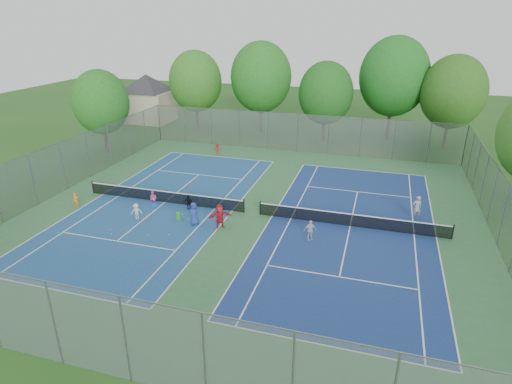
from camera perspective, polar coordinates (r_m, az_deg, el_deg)
ground at (r=30.97m, az=-0.53°, el=-2.90°), size 120.00×120.00×0.00m
court_pad at (r=30.97m, az=-0.53°, el=-2.89°), size 32.00×32.00×0.01m
court_left at (r=33.53m, az=-12.04°, el=-1.34°), size 10.97×23.77×0.01m
court_right at (r=29.85m, az=12.45°, el=-4.46°), size 10.97×23.77×0.01m
net_left at (r=33.36m, az=-12.10°, el=-0.65°), size 12.87×0.10×0.91m
net_right at (r=29.66m, az=12.52°, el=-3.70°), size 12.87×0.10×0.91m
fence_north at (r=44.96m, az=5.57°, el=7.84°), size 32.00×0.10×4.00m
fence_south at (r=17.64m, az=-17.01°, el=-18.39°), size 32.00×0.10×4.00m
fence_west at (r=37.86m, az=-24.39°, el=3.09°), size 0.10×32.00×4.00m
fence_east at (r=29.99m, az=30.13°, el=-2.82°), size 0.10×32.00×4.00m
house at (r=59.79m, az=-14.36°, el=13.07°), size 11.03×11.03×7.30m
tree_nw at (r=54.10m, az=-8.07°, el=14.41°), size 6.40×6.40×9.58m
tree_nl at (r=52.18m, az=0.67°, el=15.05°), size 7.20×7.20×10.69m
tree_nc at (r=48.78m, az=9.29°, el=12.88°), size 6.00×6.00×8.85m
tree_nr at (r=51.10m, az=17.94°, el=14.42°), size 7.60×7.60×11.42m
tree_ne at (r=49.71m, az=24.82°, el=12.01°), size 6.60×6.60×9.77m
tree_side_w at (r=46.48m, az=-20.01°, el=11.19°), size 5.60×5.60×8.47m
ball_crate at (r=32.81m, az=-13.35°, el=-1.75°), size 0.41×0.41×0.30m
ball_hopper at (r=30.38m, az=-10.28°, el=-3.21°), size 0.38×0.38×0.58m
student_a at (r=34.45m, az=-22.90°, el=-1.03°), size 0.43×0.28×1.15m
student_b at (r=33.04m, az=-13.52°, el=-0.83°), size 0.54×0.42×1.10m
student_c at (r=31.08m, az=-15.65°, el=-2.50°), size 0.88×0.75×1.18m
student_d at (r=31.85m, az=-9.00°, el=-1.38°), size 0.67×0.39×1.08m
student_e at (r=29.35m, az=-8.28°, el=-2.89°), size 0.81×0.54×1.63m
student_f at (r=28.72m, az=-4.83°, el=-3.25°), size 1.58×1.28×1.69m
child_far_baseline at (r=44.46m, az=-5.15°, el=5.77°), size 0.78×0.50×1.14m
instructor at (r=31.90m, az=20.66°, el=-1.94°), size 0.73×0.58×1.74m
teen_court_b at (r=27.37m, az=7.21°, el=-5.08°), size 0.87×0.65×1.38m
tennis_ball_0 at (r=30.49m, az=-9.01°, el=-3.56°), size 0.07×0.07×0.07m
tennis_ball_1 at (r=26.91m, az=-10.81°, el=-7.43°), size 0.07×0.07×0.07m
tennis_ball_2 at (r=28.58m, az=-11.55°, el=-5.61°), size 0.07×0.07×0.07m
tennis_ball_3 at (r=31.49m, az=-14.44°, el=-3.15°), size 0.07×0.07×0.07m
tennis_ball_4 at (r=28.86m, az=-14.14°, el=-5.57°), size 0.07×0.07×0.07m
tennis_ball_5 at (r=30.45m, az=-23.56°, el=-5.33°), size 0.07×0.07×0.07m
tennis_ball_6 at (r=29.62m, az=-18.72°, el=-5.37°), size 0.07×0.07×0.07m
tennis_ball_7 at (r=30.69m, az=-15.12°, el=-3.92°), size 0.07×0.07×0.07m
tennis_ball_8 at (r=31.13m, az=-24.91°, el=-4.95°), size 0.07×0.07×0.07m
tennis_ball_9 at (r=31.25m, az=-9.84°, el=-2.94°), size 0.07×0.07×0.07m
tennis_ball_10 at (r=30.24m, az=-18.84°, el=-4.79°), size 0.07×0.07×0.07m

